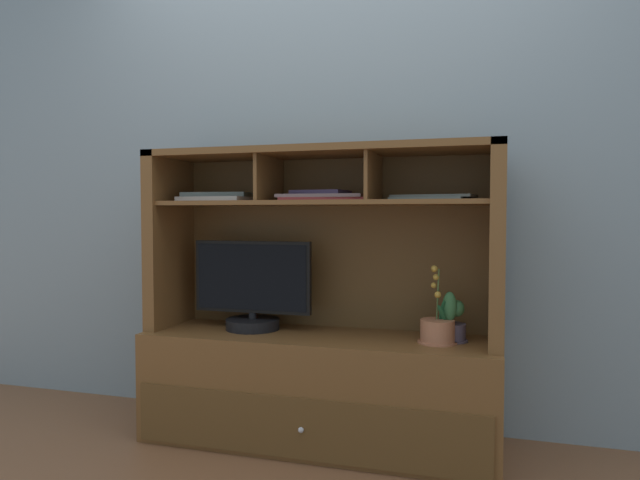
{
  "coord_description": "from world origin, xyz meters",
  "views": [
    {
      "loc": [
        0.73,
        -2.46,
        1.03
      ],
      "look_at": [
        0.0,
        0.0,
        0.91
      ],
      "focal_mm": 32.22,
      "sensor_mm": 36.0,
      "label": 1
    }
  ],
  "objects_px": {
    "potted_fern": "(452,322)",
    "magazine_stack_left": "(323,196)",
    "magazine_stack_right": "(432,198)",
    "tv_monitor": "(252,292)",
    "media_console": "(320,355)",
    "potted_orchid": "(437,330)",
    "magazine_stack_centre": "(219,197)"
  },
  "relations": [
    {
      "from": "tv_monitor",
      "to": "magazine_stack_left",
      "type": "relative_size",
      "value": 1.41
    },
    {
      "from": "magazine_stack_left",
      "to": "magazine_stack_right",
      "type": "xyz_separation_m",
      "value": [
        0.48,
        0.02,
        -0.01
      ]
    },
    {
      "from": "potted_orchid",
      "to": "potted_fern",
      "type": "bearing_deg",
      "value": 40.62
    },
    {
      "from": "tv_monitor",
      "to": "potted_orchid",
      "type": "distance_m",
      "value": 0.86
    },
    {
      "from": "potted_orchid",
      "to": "magazine_stack_right",
      "type": "relative_size",
      "value": 0.91
    },
    {
      "from": "potted_orchid",
      "to": "magazine_stack_left",
      "type": "relative_size",
      "value": 0.81
    },
    {
      "from": "media_console",
      "to": "magazine_stack_centre",
      "type": "height_order",
      "value": "media_console"
    },
    {
      "from": "media_console",
      "to": "magazine_stack_left",
      "type": "bearing_deg",
      "value": 15.88
    },
    {
      "from": "potted_orchid",
      "to": "magazine_stack_centre",
      "type": "height_order",
      "value": "magazine_stack_centre"
    },
    {
      "from": "magazine_stack_centre",
      "to": "magazine_stack_left",
      "type": "bearing_deg",
      "value": -2.71
    },
    {
      "from": "potted_fern",
      "to": "magazine_stack_centre",
      "type": "relative_size",
      "value": 0.64
    },
    {
      "from": "media_console",
      "to": "magazine_stack_left",
      "type": "height_order",
      "value": "media_console"
    },
    {
      "from": "tv_monitor",
      "to": "magazine_stack_left",
      "type": "distance_m",
      "value": 0.56
    },
    {
      "from": "tv_monitor",
      "to": "magazine_stack_centre",
      "type": "relative_size",
      "value": 1.7
    },
    {
      "from": "potted_orchid",
      "to": "magazine_stack_right",
      "type": "distance_m",
      "value": 0.56
    },
    {
      "from": "potted_fern",
      "to": "magazine_stack_left",
      "type": "relative_size",
      "value": 0.53
    },
    {
      "from": "media_console",
      "to": "magazine_stack_left",
      "type": "distance_m",
      "value": 0.72
    },
    {
      "from": "magazine_stack_left",
      "to": "tv_monitor",
      "type": "bearing_deg",
      "value": -179.21
    },
    {
      "from": "potted_fern",
      "to": "magazine_stack_right",
      "type": "height_order",
      "value": "magazine_stack_right"
    },
    {
      "from": "media_console",
      "to": "potted_fern",
      "type": "relative_size",
      "value": 7.33
    },
    {
      "from": "media_console",
      "to": "magazine_stack_left",
      "type": "relative_size",
      "value": 3.91
    },
    {
      "from": "potted_orchid",
      "to": "magazine_stack_right",
      "type": "xyz_separation_m",
      "value": [
        -0.03,
        0.07,
        0.56
      ]
    },
    {
      "from": "potted_orchid",
      "to": "potted_fern",
      "type": "relative_size",
      "value": 1.52
    },
    {
      "from": "magazine_stack_left",
      "to": "potted_orchid",
      "type": "bearing_deg",
      "value": -5.64
    },
    {
      "from": "potted_fern",
      "to": "tv_monitor",
      "type": "bearing_deg",
      "value": -179.82
    },
    {
      "from": "potted_fern",
      "to": "magazine_stack_centre",
      "type": "height_order",
      "value": "magazine_stack_centre"
    },
    {
      "from": "media_console",
      "to": "potted_orchid",
      "type": "distance_m",
      "value": 0.55
    },
    {
      "from": "magazine_stack_right",
      "to": "tv_monitor",
      "type": "bearing_deg",
      "value": -178.28
    },
    {
      "from": "potted_fern",
      "to": "magazine_stack_centre",
      "type": "bearing_deg",
      "value": 178.61
    },
    {
      "from": "magazine_stack_left",
      "to": "potted_fern",
      "type": "bearing_deg",
      "value": -0.18
    },
    {
      "from": "tv_monitor",
      "to": "magazine_stack_left",
      "type": "xyz_separation_m",
      "value": [
        0.34,
        0.0,
        0.44
      ]
    },
    {
      "from": "magazine_stack_left",
      "to": "magazine_stack_right",
      "type": "height_order",
      "value": "magazine_stack_left"
    }
  ]
}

